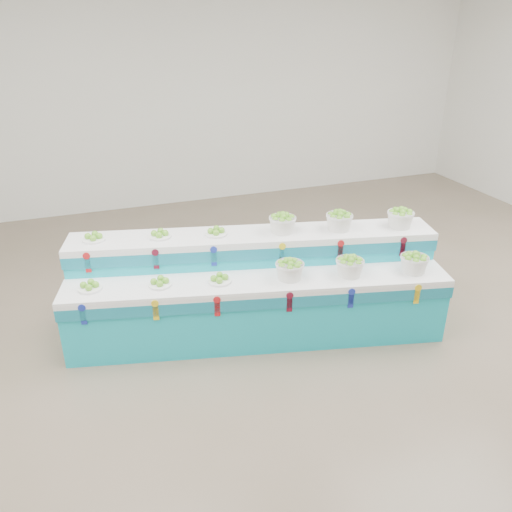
{
  "coord_description": "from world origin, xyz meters",
  "views": [
    {
      "loc": [
        -2.22,
        -3.76,
        3.11
      ],
      "look_at": [
        -0.62,
        0.67,
        0.87
      ],
      "focal_mm": 36.16,
      "sensor_mm": 36.0,
      "label": 1
    }
  ],
  "objects_px": {
    "basket_lower_left": "(290,269)",
    "plate_upper_mid": "(160,234)",
    "display_stand": "(256,287)",
    "basket_upper_right": "(400,218)"
  },
  "relations": [
    {
      "from": "basket_lower_left",
      "to": "plate_upper_mid",
      "type": "xyz_separation_m",
      "value": [
        -1.12,
        0.75,
        0.24
      ]
    },
    {
      "from": "display_stand",
      "to": "plate_upper_mid",
      "type": "distance_m",
      "value": 1.13
    },
    {
      "from": "display_stand",
      "to": "basket_lower_left",
      "type": "distance_m",
      "value": 0.5
    },
    {
      "from": "display_stand",
      "to": "basket_upper_right",
      "type": "relative_size",
      "value": 13.61
    },
    {
      "from": "display_stand",
      "to": "basket_lower_left",
      "type": "relative_size",
      "value": 13.61
    },
    {
      "from": "display_stand",
      "to": "plate_upper_mid",
      "type": "bearing_deg",
      "value": 166.1
    },
    {
      "from": "plate_upper_mid",
      "to": "display_stand",
      "type": "bearing_deg",
      "value": -26.98
    },
    {
      "from": "plate_upper_mid",
      "to": "basket_upper_right",
      "type": "bearing_deg",
      "value": -13.07
    },
    {
      "from": "basket_lower_left",
      "to": "plate_upper_mid",
      "type": "relative_size",
      "value": 1.22
    },
    {
      "from": "display_stand",
      "to": "basket_lower_left",
      "type": "height_order",
      "value": "display_stand"
    }
  ]
}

